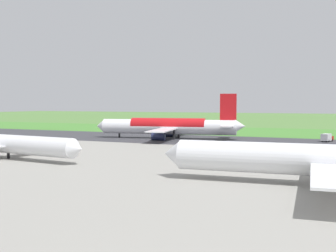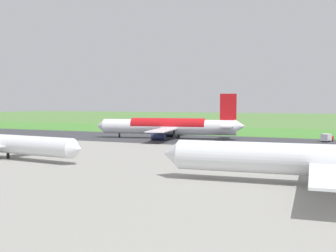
# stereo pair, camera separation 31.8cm
# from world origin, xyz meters

# --- Properties ---
(ground_plane) EXTENTS (800.00, 800.00, 0.00)m
(ground_plane) POSITION_xyz_m (0.00, 0.00, 0.00)
(ground_plane) COLOR #547F3D
(runway_asphalt) EXTENTS (600.00, 38.81, 0.06)m
(runway_asphalt) POSITION_xyz_m (0.00, 0.00, 0.03)
(runway_asphalt) COLOR #38383D
(runway_asphalt) RESTS_ON ground
(apron_concrete) EXTENTS (440.00, 110.00, 0.05)m
(apron_concrete) POSITION_xyz_m (0.00, 62.43, 0.03)
(apron_concrete) COLOR gray
(apron_concrete) RESTS_ON ground
(grass_verge_foreground) EXTENTS (600.00, 80.00, 0.04)m
(grass_verge_foreground) POSITION_xyz_m (0.00, -37.63, 0.02)
(grass_verge_foreground) COLOR #478534
(grass_verge_foreground) RESTS_ON ground
(airliner_main) EXTENTS (53.93, 44.37, 15.88)m
(airliner_main) POSITION_xyz_m (-5.96, -0.07, 4.35)
(airliner_main) COLOR white
(airliner_main) RESTS_ON ground
(airliner_parked_near) EXTENTS (51.10, 41.83, 14.91)m
(airliner_parked_near) POSITION_xyz_m (-61.11, 67.33, 4.07)
(airliner_parked_near) COLOR white
(airliner_parked_near) RESTS_ON ground
(airliner_parked_mid) EXTENTS (43.55, 35.70, 12.71)m
(airliner_parked_mid) POSITION_xyz_m (6.46, 62.88, 3.47)
(airliner_parked_mid) COLOR white
(airliner_parked_mid) RESTS_ON ground
(service_truck_fuel) EXTENTS (3.85, 6.20, 2.65)m
(service_truck_fuel) POSITION_xyz_m (-57.72, -9.76, 1.40)
(service_truck_fuel) COLOR #B21914
(service_truck_fuel) RESTS_ON ground
(no_stopping_sign) EXTENTS (0.60, 0.10, 2.86)m
(no_stopping_sign) POSITION_xyz_m (-16.80, -37.32, 1.69)
(no_stopping_sign) COLOR slate
(no_stopping_sign) RESTS_ON ground
(traffic_cone_orange) EXTENTS (0.40, 0.40, 0.55)m
(traffic_cone_orange) POSITION_xyz_m (-9.11, -40.17, 0.28)
(traffic_cone_orange) COLOR orange
(traffic_cone_orange) RESTS_ON ground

